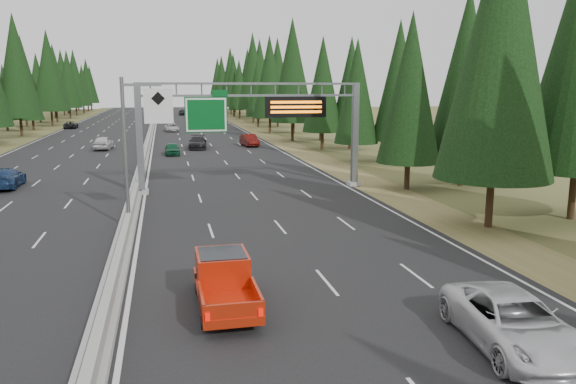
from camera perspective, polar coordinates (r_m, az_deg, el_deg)
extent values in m
cube|color=black|center=(85.89, -13.84, 5.31)|extent=(32.00, 260.00, 0.08)
cube|color=olive|center=(87.30, -2.03, 5.68)|extent=(3.60, 260.00, 0.06)
cube|color=brown|center=(88.12, -25.52, 4.70)|extent=(3.60, 260.00, 0.06)
cube|color=gray|center=(85.87, -13.84, 5.43)|extent=(0.70, 260.00, 0.30)
cube|color=gray|center=(85.84, -13.86, 5.70)|extent=(0.30, 260.00, 0.60)
cube|color=slate|center=(40.72, -14.84, 5.22)|extent=(0.45, 0.45, 7.80)
cube|color=gray|center=(41.23, -14.59, 0.03)|extent=(0.90, 0.90, 0.30)
cube|color=slate|center=(43.09, 6.82, 5.78)|extent=(0.45, 0.45, 7.80)
cube|color=gray|center=(43.56, 6.71, 0.86)|extent=(0.90, 0.90, 0.30)
cube|color=slate|center=(41.01, -3.77, 10.93)|extent=(15.85, 0.35, 0.16)
cube|color=slate|center=(41.01, -3.76, 9.76)|extent=(15.85, 0.35, 0.16)
cube|color=#054C19|center=(40.44, -8.31, 7.77)|extent=(3.00, 0.10, 2.50)
cube|color=silver|center=(40.38, -8.31, 7.77)|extent=(2.85, 0.02, 2.35)
cube|color=#054C19|center=(40.48, -6.94, 9.94)|extent=(1.10, 0.10, 0.45)
cube|color=black|center=(41.36, 0.79, 8.64)|extent=(4.50, 0.40, 1.50)
cube|color=orange|center=(41.13, 0.86, 9.12)|extent=(3.80, 0.02, 0.18)
cube|color=orange|center=(41.14, 0.86, 8.63)|extent=(3.80, 0.02, 0.18)
cube|color=orange|center=(41.16, 0.86, 8.14)|extent=(3.80, 0.02, 0.18)
cylinder|color=slate|center=(30.80, -16.19, 3.70)|extent=(0.20, 0.20, 8.00)
cube|color=gray|center=(31.48, -15.82, -3.36)|extent=(0.50, 0.50, 0.20)
cube|color=slate|center=(30.55, -14.64, 10.50)|extent=(2.00, 0.15, 0.15)
cube|color=silver|center=(30.43, -13.03, 8.49)|extent=(1.50, 0.06, 1.80)
cylinder|color=black|center=(32.27, 19.79, -1.08)|extent=(0.40, 0.40, 2.75)
cone|color=black|center=(31.76, 20.79, 14.29)|extent=(6.19, 6.19, 14.43)
cylinder|color=black|center=(36.37, 26.92, -0.25)|extent=(0.40, 0.40, 2.87)
cylinder|color=black|center=(42.63, 12.00, 1.58)|extent=(0.40, 0.40, 2.07)
cone|color=black|center=(42.12, 12.34, 10.29)|extent=(4.65, 4.65, 10.85)
cylinder|color=black|center=(45.56, 17.13, 2.12)|extent=(0.40, 0.40, 2.40)
cone|color=black|center=(45.13, 17.65, 11.57)|extent=(5.39, 5.39, 12.58)
cylinder|color=black|center=(57.31, 6.88, 3.97)|extent=(0.40, 0.40, 1.97)
cone|color=black|center=(56.93, 7.02, 10.15)|extent=(4.44, 4.44, 10.37)
cylinder|color=black|center=(57.86, 10.95, 4.05)|extent=(0.40, 0.40, 2.26)
cone|color=black|center=(57.50, 11.20, 11.05)|extent=(5.08, 5.08, 11.85)
cylinder|color=black|center=(68.99, 3.49, 5.23)|extent=(0.40, 0.40, 2.17)
cone|color=black|center=(68.69, 3.56, 10.87)|extent=(4.88, 4.88, 11.40)
cylinder|color=black|center=(69.70, 6.32, 5.24)|extent=(0.40, 0.40, 2.17)
cone|color=black|center=(69.39, 6.43, 10.83)|extent=(4.89, 4.89, 11.40)
cylinder|color=black|center=(79.40, 0.45, 6.15)|extent=(0.40, 0.40, 2.70)
cone|color=black|center=(79.19, 0.46, 12.25)|extent=(6.08, 6.08, 14.18)
cylinder|color=black|center=(81.15, 3.33, 5.91)|extent=(0.40, 0.40, 1.80)
cone|color=black|center=(80.88, 3.38, 9.87)|extent=(4.04, 4.04, 9.43)
cylinder|color=black|center=(93.65, -1.85, 6.78)|extent=(0.40, 0.40, 2.54)
cone|color=black|center=(93.45, -1.88, 11.65)|extent=(5.72, 5.72, 13.34)
cylinder|color=black|center=(93.64, 0.57, 6.64)|extent=(0.40, 0.40, 2.04)
cone|color=black|center=(93.41, 0.58, 10.55)|extent=(4.60, 4.60, 10.73)
cylinder|color=black|center=(106.49, -3.05, 7.11)|extent=(0.40, 0.40, 2.06)
cone|color=black|center=(106.29, -3.08, 10.59)|extent=(4.65, 4.65, 10.84)
cylinder|color=black|center=(107.91, -1.05, 7.33)|extent=(0.40, 0.40, 2.67)
cone|color=black|center=(107.75, -1.07, 11.77)|extent=(6.01, 6.01, 14.02)
cylinder|color=black|center=(121.34, -3.54, 7.76)|extent=(0.40, 0.40, 3.01)
cone|color=black|center=(121.23, -3.59, 12.20)|extent=(6.76, 6.76, 15.78)
cylinder|color=black|center=(120.79, -1.65, 7.52)|extent=(0.40, 0.40, 1.99)
cone|color=black|center=(120.61, -1.66, 10.47)|extent=(4.47, 4.47, 10.44)
cylinder|color=black|center=(133.82, -4.93, 7.85)|extent=(0.40, 0.40, 2.23)
cone|color=black|center=(133.66, -4.97, 10.83)|extent=(5.02, 5.02, 11.71)
cylinder|color=black|center=(134.79, -2.85, 8.05)|extent=(0.40, 0.40, 2.98)
cone|color=black|center=(134.69, -2.89, 12.01)|extent=(6.71, 6.71, 15.66)
cylinder|color=black|center=(145.67, -5.51, 8.12)|extent=(0.40, 0.40, 2.54)
cone|color=black|center=(145.54, -5.56, 11.25)|extent=(5.72, 5.72, 13.35)
cylinder|color=black|center=(145.56, -4.07, 8.18)|extent=(0.40, 0.40, 2.74)
cone|color=black|center=(145.44, -4.12, 11.56)|extent=(6.17, 6.17, 14.40)
cylinder|color=black|center=(158.37, -5.80, 8.39)|extent=(0.40, 0.40, 2.92)
cone|color=black|center=(158.28, -5.86, 11.69)|extent=(6.57, 6.57, 15.34)
cylinder|color=black|center=(158.66, -4.22, 8.33)|extent=(0.40, 0.40, 2.48)
cone|color=black|center=(158.54, -4.26, 11.13)|extent=(5.58, 5.58, 13.01)
cylinder|color=black|center=(170.64, -6.69, 8.49)|extent=(0.40, 0.40, 2.68)
cone|color=black|center=(170.54, -6.75, 11.30)|extent=(6.03, 6.03, 14.06)
cylinder|color=black|center=(170.79, -5.37, 8.45)|extent=(0.40, 0.40, 2.32)
cone|color=black|center=(170.67, -5.41, 10.89)|extent=(5.23, 5.23, 12.19)
cylinder|color=black|center=(185.07, -6.85, 8.59)|extent=(0.40, 0.40, 2.32)
cone|color=black|center=(184.96, -6.90, 10.84)|extent=(5.23, 5.23, 12.20)
cylinder|color=black|center=(185.15, -5.98, 8.68)|extent=(0.40, 0.40, 2.78)
cone|color=black|center=(185.07, -6.03, 11.37)|extent=(6.26, 6.26, 14.60)
cylinder|color=black|center=(198.90, -7.10, 8.79)|extent=(0.40, 0.40, 2.78)
cone|color=black|center=(198.82, -7.16, 11.29)|extent=(6.24, 6.24, 14.57)
cylinder|color=black|center=(200.29, -6.51, 8.70)|extent=(0.40, 0.40, 2.01)
cone|color=black|center=(200.19, -6.55, 10.50)|extent=(4.51, 4.51, 10.53)
cylinder|color=black|center=(95.95, -25.47, 5.98)|extent=(0.40, 0.40, 2.96)
cone|color=black|center=(95.80, -25.92, 11.49)|extent=(6.66, 6.66, 15.54)
cylinder|color=black|center=(109.69, -24.45, 6.21)|extent=(0.40, 0.40, 1.77)
cone|color=black|center=(109.50, -24.67, 9.09)|extent=(3.98, 3.98, 9.30)
cylinder|color=black|center=(110.29, -26.63, 6.07)|extent=(0.40, 0.40, 1.84)
cone|color=black|center=(110.09, -26.88, 9.04)|extent=(4.13, 4.13, 9.64)
cylinder|color=black|center=(118.97, -22.85, 6.88)|extent=(0.40, 0.40, 2.93)
cone|color=black|center=(118.85, -23.17, 11.29)|extent=(6.60, 6.60, 15.40)
cylinder|color=black|center=(120.90, -25.03, 6.72)|extent=(0.40, 0.40, 2.77)
cone|color=black|center=(120.77, -25.36, 10.81)|extent=(6.22, 6.22, 14.52)
cylinder|color=black|center=(132.30, -22.41, 7.15)|extent=(0.40, 0.40, 2.66)
cone|color=black|center=(132.17, -22.66, 10.74)|extent=(5.98, 5.98, 13.96)
cylinder|color=black|center=(133.56, -23.87, 7.01)|extent=(0.40, 0.40, 2.36)
cone|color=black|center=(133.41, -24.11, 10.16)|extent=(5.31, 5.31, 12.38)
cylinder|color=black|center=(145.99, -21.24, 7.47)|extent=(0.40, 0.40, 2.60)
cone|color=black|center=(145.87, -21.46, 10.65)|extent=(5.84, 5.84, 13.63)
cylinder|color=black|center=(148.76, -22.55, 7.38)|extent=(0.40, 0.40, 2.35)
cone|color=black|center=(148.63, -22.75, 10.20)|extent=(5.28, 5.28, 12.33)
cylinder|color=black|center=(161.49, -20.69, 7.78)|extent=(0.40, 0.40, 2.77)
cone|color=black|center=(161.39, -20.90, 10.84)|extent=(6.22, 6.22, 14.52)
cylinder|color=black|center=(161.89, -21.78, 7.71)|extent=(0.40, 0.40, 2.77)
cone|color=black|center=(161.79, -21.99, 10.77)|extent=(6.23, 6.23, 14.54)
cylinder|color=black|center=(172.02, -20.02, 7.86)|extent=(0.40, 0.40, 2.23)
cone|color=black|center=(171.90, -20.17, 10.18)|extent=(5.01, 5.01, 11.69)
cylinder|color=black|center=(174.97, -21.41, 7.84)|extent=(0.40, 0.40, 2.39)
cone|color=black|center=(174.85, -21.58, 10.27)|extent=(5.37, 5.37, 12.53)
cylinder|color=black|center=(187.16, -19.63, 8.12)|extent=(0.40, 0.40, 2.59)
cone|color=black|center=(187.06, -19.78, 10.59)|extent=(5.82, 5.82, 13.58)
cylinder|color=black|center=(187.17, -20.69, 8.04)|extent=(0.40, 0.40, 2.50)
cone|color=black|center=(187.06, -20.85, 10.42)|extent=(5.62, 5.62, 13.12)
cylinder|color=black|center=(197.10, -19.33, 8.20)|extent=(0.40, 0.40, 2.32)
cone|color=black|center=(197.00, -19.46, 10.30)|extent=(5.23, 5.23, 12.20)
cylinder|color=black|center=(198.11, -20.50, 8.14)|extent=(0.40, 0.40, 2.39)
cone|color=black|center=(198.01, -20.64, 10.30)|extent=(5.38, 5.38, 12.54)
imported|color=silver|center=(17.96, 21.94, -12.14)|extent=(3.11, 5.83, 1.56)
cylinder|color=black|center=(18.26, -8.40, -12.45)|extent=(0.28, 0.75, 0.75)
cylinder|color=black|center=(18.42, -3.32, -12.13)|extent=(0.28, 0.75, 0.75)
cylinder|color=black|center=(21.15, -9.03, -9.18)|extent=(0.28, 0.75, 0.75)
cylinder|color=black|center=(21.28, -4.67, -8.95)|extent=(0.28, 0.75, 0.75)
cube|color=red|center=(19.74, -6.41, -10.14)|extent=(1.88, 5.27, 0.28)
cube|color=red|center=(20.32, -6.70, -7.56)|extent=(1.79, 2.07, 1.04)
cube|color=black|center=(20.23, -6.72, -6.80)|extent=(1.60, 1.79, 0.52)
cube|color=red|center=(18.25, -8.78, -10.87)|extent=(0.09, 2.26, 0.56)
cube|color=red|center=(18.43, -3.13, -10.54)|extent=(0.09, 2.26, 0.56)
cube|color=red|center=(17.28, -5.50, -12.06)|extent=(1.88, 0.09, 0.56)
imported|color=#125131|center=(64.16, -11.69, 4.32)|extent=(1.66, 3.96, 1.34)
imported|color=#4E0E0B|center=(72.31, -3.95, 5.28)|extent=(2.03, 4.74, 1.52)
imported|color=black|center=(70.06, -9.16, 4.99)|extent=(2.57, 5.39, 1.52)
imported|color=silver|center=(97.92, -11.74, 6.41)|extent=(2.57, 4.79, 1.28)
imported|color=black|center=(153.62, -10.64, 7.98)|extent=(2.23, 4.94, 1.65)
imported|color=navy|center=(47.25, -26.79, 1.30)|extent=(2.21, 5.26, 1.52)
imported|color=silver|center=(71.77, -18.24, 4.78)|extent=(2.32, 4.94, 1.64)
imported|color=black|center=(110.55, -21.19, 6.39)|extent=(2.30, 4.76, 1.31)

